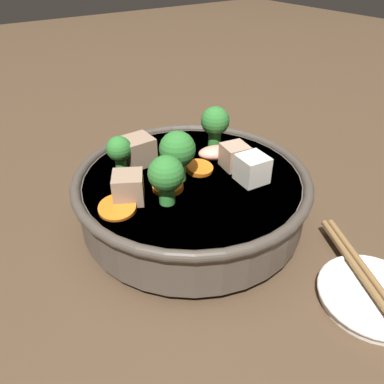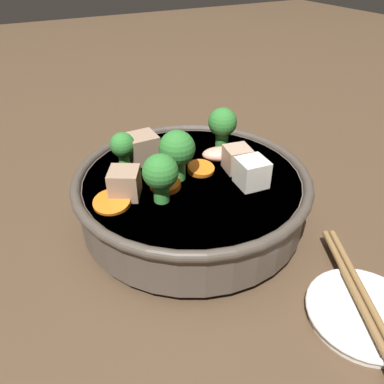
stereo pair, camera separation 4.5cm
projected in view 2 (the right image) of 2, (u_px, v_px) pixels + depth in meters
name	position (u px, v px, depth m)	size (l,w,h in m)	color
ground_plane	(192.00, 220.00, 0.48)	(3.00, 3.00, 0.00)	#4C3826
stirfry_bowl	(191.00, 190.00, 0.45)	(0.28, 0.28, 0.12)	#51473D
side_saucer	(364.00, 313.00, 0.35)	(0.11, 0.11, 0.01)	white
chopsticks_pair	(366.00, 307.00, 0.34)	(0.11, 0.19, 0.01)	olive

